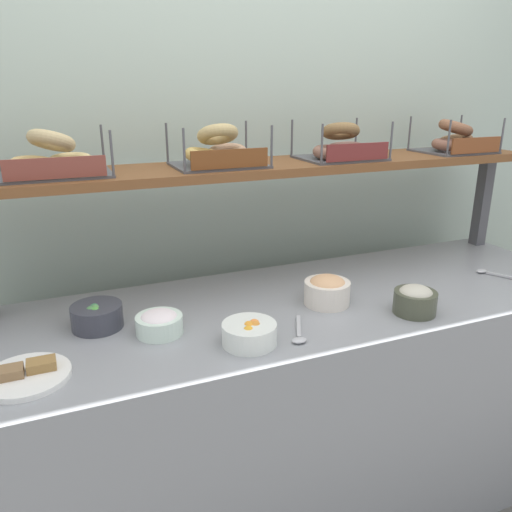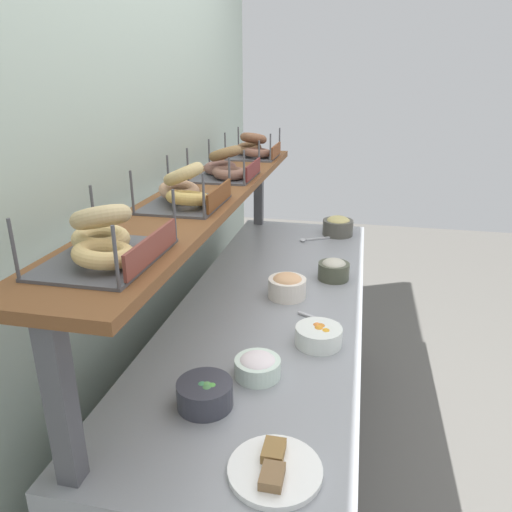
{
  "view_description": "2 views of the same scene",
  "coord_description": "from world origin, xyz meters",
  "px_view_note": "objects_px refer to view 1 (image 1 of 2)",
  "views": [
    {
      "loc": [
        -0.79,
        -1.4,
        1.54
      ],
      "look_at": [
        -0.17,
        0.08,
        1.0
      ],
      "focal_mm": 35.57,
      "sensor_mm": 36.0,
      "label": 1
    },
    {
      "loc": [
        -1.74,
        -0.3,
        1.7
      ],
      "look_at": [
        -0.04,
        0.06,
        1.04
      ],
      "focal_mm": 34.19,
      "sensor_mm": 36.0,
      "label": 2
    }
  ],
  "objects_px": {
    "bowl_veggie_mix": "(97,316)",
    "serving_plate_white": "(26,375)",
    "bagel_basket_poppy": "(340,147)",
    "bagel_basket_sesame": "(218,151)",
    "bagel_basket_cinnamon_raisin": "(454,141)",
    "serving_spoon_near_plate": "(492,273)",
    "serving_spoon_by_edge": "(299,334)",
    "bagel_basket_plain": "(53,160)",
    "bowl_lox_spread": "(327,290)",
    "bowl_fruit_salad": "(249,333)",
    "bowl_cream_cheese": "(159,323)",
    "bowl_tuna_salad": "(415,300)"
  },
  "relations": [
    {
      "from": "bowl_veggie_mix",
      "to": "serving_plate_white",
      "type": "relative_size",
      "value": 0.71
    },
    {
      "from": "serving_plate_white",
      "to": "bagel_basket_poppy",
      "type": "relative_size",
      "value": 0.73
    },
    {
      "from": "bagel_basket_sesame",
      "to": "bagel_basket_cinnamon_raisin",
      "type": "bearing_deg",
      "value": -0.6
    },
    {
      "from": "serving_spoon_near_plate",
      "to": "serving_spoon_by_edge",
      "type": "relative_size",
      "value": 0.97
    },
    {
      "from": "bagel_basket_poppy",
      "to": "bagel_basket_plain",
      "type": "bearing_deg",
      "value": 178.95
    },
    {
      "from": "serving_spoon_by_edge",
      "to": "bagel_basket_sesame",
      "type": "height_order",
      "value": "bagel_basket_sesame"
    },
    {
      "from": "bowl_lox_spread",
      "to": "serving_spoon_by_edge",
      "type": "distance_m",
      "value": 0.26
    },
    {
      "from": "bowl_fruit_salad",
      "to": "serving_spoon_near_plate",
      "type": "relative_size",
      "value": 0.98
    },
    {
      "from": "serving_plate_white",
      "to": "bowl_cream_cheese",
      "type": "bearing_deg",
      "value": 17.77
    },
    {
      "from": "bowl_cream_cheese",
      "to": "bagel_basket_sesame",
      "type": "bearing_deg",
      "value": 46.27
    },
    {
      "from": "bowl_tuna_salad",
      "to": "bagel_basket_sesame",
      "type": "xyz_separation_m",
      "value": [
        -0.49,
        0.48,
        0.43
      ]
    },
    {
      "from": "bowl_cream_cheese",
      "to": "bagel_basket_plain",
      "type": "xyz_separation_m",
      "value": [
        -0.23,
        0.32,
        0.44
      ]
    },
    {
      "from": "bowl_fruit_salad",
      "to": "bagel_basket_plain",
      "type": "xyz_separation_m",
      "value": [
        -0.45,
        0.48,
        0.44
      ]
    },
    {
      "from": "serving_spoon_by_edge",
      "to": "serving_plate_white",
      "type": "bearing_deg",
      "value": 175.37
    },
    {
      "from": "serving_plate_white",
      "to": "serving_spoon_near_plate",
      "type": "height_order",
      "value": "serving_plate_white"
    },
    {
      "from": "bagel_basket_sesame",
      "to": "bagel_basket_cinnamon_raisin",
      "type": "height_order",
      "value": "bagel_basket_sesame"
    },
    {
      "from": "bowl_tuna_salad",
      "to": "bagel_basket_poppy",
      "type": "bearing_deg",
      "value": 91.81
    },
    {
      "from": "serving_spoon_near_plate",
      "to": "bagel_basket_cinnamon_raisin",
      "type": "height_order",
      "value": "bagel_basket_cinnamon_raisin"
    },
    {
      "from": "bowl_veggie_mix",
      "to": "serving_spoon_near_plate",
      "type": "relative_size",
      "value": 0.97
    },
    {
      "from": "bowl_tuna_salad",
      "to": "serving_spoon_near_plate",
      "type": "bearing_deg",
      "value": 17.61
    },
    {
      "from": "bowl_tuna_salad",
      "to": "bagel_basket_sesame",
      "type": "relative_size",
      "value": 0.44
    },
    {
      "from": "bowl_veggie_mix",
      "to": "bagel_basket_plain",
      "type": "relative_size",
      "value": 0.46
    },
    {
      "from": "bowl_lox_spread",
      "to": "serving_spoon_by_edge",
      "type": "xyz_separation_m",
      "value": [
        -0.19,
        -0.17,
        -0.04
      ]
    },
    {
      "from": "bagel_basket_plain",
      "to": "bagel_basket_cinnamon_raisin",
      "type": "distance_m",
      "value": 1.54
    },
    {
      "from": "bagel_basket_plain",
      "to": "serving_spoon_by_edge",
      "type": "bearing_deg",
      "value": -39.46
    },
    {
      "from": "bowl_tuna_salad",
      "to": "bowl_lox_spread",
      "type": "relative_size",
      "value": 0.89
    },
    {
      "from": "bowl_tuna_salad",
      "to": "bagel_basket_plain",
      "type": "bearing_deg",
      "value": 154.15
    },
    {
      "from": "serving_spoon_near_plate",
      "to": "bowl_fruit_salad",
      "type": "bearing_deg",
      "value": -172.18
    },
    {
      "from": "bowl_tuna_salad",
      "to": "bowl_fruit_salad",
      "type": "height_order",
      "value": "bowl_tuna_salad"
    },
    {
      "from": "bagel_basket_poppy",
      "to": "bagel_basket_sesame",
      "type": "bearing_deg",
      "value": 178.88
    },
    {
      "from": "bagel_basket_cinnamon_raisin",
      "to": "bagel_basket_sesame",
      "type": "bearing_deg",
      "value": 179.4
    },
    {
      "from": "serving_spoon_by_edge",
      "to": "serving_spoon_near_plate",
      "type": "bearing_deg",
      "value": 9.96
    },
    {
      "from": "serving_plate_white",
      "to": "serving_spoon_by_edge",
      "type": "height_order",
      "value": "serving_plate_white"
    },
    {
      "from": "bowl_veggie_mix",
      "to": "bagel_basket_poppy",
      "type": "relative_size",
      "value": 0.51
    },
    {
      "from": "bowl_lox_spread",
      "to": "serving_spoon_near_plate",
      "type": "bearing_deg",
      "value": -0.9
    },
    {
      "from": "bowl_fruit_salad",
      "to": "bagel_basket_plain",
      "type": "bearing_deg",
      "value": 133.2
    },
    {
      "from": "bowl_cream_cheese",
      "to": "bowl_veggie_mix",
      "type": "bearing_deg",
      "value": 146.18
    },
    {
      "from": "serving_plate_white",
      "to": "bagel_basket_poppy",
      "type": "xyz_separation_m",
      "value": [
        1.13,
        0.41,
        0.46
      ]
    },
    {
      "from": "bowl_fruit_salad",
      "to": "serving_plate_white",
      "type": "xyz_separation_m",
      "value": [
        -0.58,
        0.04,
        -0.02
      ]
    },
    {
      "from": "bowl_cream_cheese",
      "to": "bagel_basket_cinnamon_raisin",
      "type": "xyz_separation_m",
      "value": [
        1.31,
        0.3,
        0.44
      ]
    },
    {
      "from": "bowl_veggie_mix",
      "to": "serving_spoon_by_edge",
      "type": "relative_size",
      "value": 0.94
    },
    {
      "from": "bowl_tuna_salad",
      "to": "serving_spoon_by_edge",
      "type": "distance_m",
      "value": 0.42
    },
    {
      "from": "serving_spoon_by_edge",
      "to": "bagel_basket_poppy",
      "type": "relative_size",
      "value": 0.55
    },
    {
      "from": "bagel_basket_poppy",
      "to": "serving_spoon_near_plate",
      "type": "bearing_deg",
      "value": -31.22
    },
    {
      "from": "bowl_cream_cheese",
      "to": "bagel_basket_cinnamon_raisin",
      "type": "height_order",
      "value": "bagel_basket_cinnamon_raisin"
    },
    {
      "from": "serving_plate_white",
      "to": "serving_spoon_near_plate",
      "type": "bearing_deg",
      "value": 3.53
    },
    {
      "from": "bowl_lox_spread",
      "to": "serving_spoon_near_plate",
      "type": "relative_size",
      "value": 0.97
    },
    {
      "from": "serving_spoon_near_plate",
      "to": "bagel_basket_sesame",
      "type": "height_order",
      "value": "bagel_basket_sesame"
    },
    {
      "from": "serving_spoon_by_edge",
      "to": "bagel_basket_cinnamon_raisin",
      "type": "bearing_deg",
      "value": 26.62
    },
    {
      "from": "bowl_cream_cheese",
      "to": "bagel_basket_cinnamon_raisin",
      "type": "relative_size",
      "value": 0.48
    }
  ]
}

